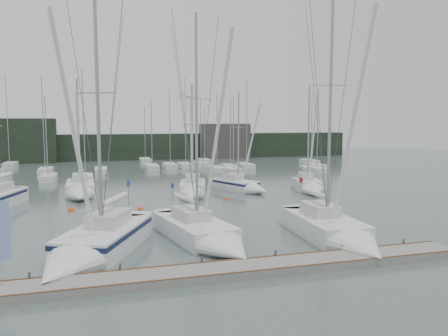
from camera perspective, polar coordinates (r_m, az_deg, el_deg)
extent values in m
plane|color=#485854|center=(26.80, -0.72, -10.07)|extent=(160.00, 160.00, 0.00)
cube|color=slate|center=(22.19, 2.83, -13.03)|extent=(24.00, 2.00, 0.40)
cube|color=black|center=(87.22, -11.70, 2.72)|extent=(90.00, 4.00, 5.00)
cube|color=black|center=(85.88, -25.05, 3.23)|extent=(12.00, 3.00, 8.00)
cube|color=#3F3D3A|center=(88.47, 0.12, 3.55)|extent=(10.00, 3.00, 7.00)
cube|color=#BCBCC1|center=(63.11, 1.09, -0.36)|extent=(1.80, 4.50, 0.90)
cylinder|color=gray|center=(62.25, 1.23, 4.61)|extent=(0.12, 0.12, 10.08)
cube|color=#BCBCC1|center=(70.40, 11.83, 0.18)|extent=(1.80, 4.50, 0.90)
cylinder|color=gray|center=(69.60, 12.14, 5.34)|extent=(0.12, 0.12, 11.79)
cube|color=#BCBCC1|center=(77.67, -2.64, 0.85)|extent=(1.80, 4.50, 0.90)
cylinder|color=gray|center=(76.88, -2.57, 4.49)|extent=(0.12, 0.12, 9.00)
cube|color=#BCBCC1|center=(65.45, -15.74, -0.36)|extent=(1.80, 4.50, 0.90)
cylinder|color=gray|center=(64.60, -15.86, 3.94)|extent=(0.12, 0.12, 8.95)
cube|color=#BCBCC1|center=(79.49, -26.13, 0.35)|extent=(1.80, 4.50, 0.90)
cylinder|color=gray|center=(78.67, -26.45, 5.66)|extent=(0.12, 0.12, 13.84)
cube|color=#BCBCC1|center=(68.70, -9.40, 0.09)|extent=(1.80, 4.50, 0.90)
cylinder|color=gray|center=(67.86, -9.43, 4.72)|extent=(0.12, 0.12, 10.22)
cube|color=#BCBCC1|center=(80.97, -10.27, 0.97)|extent=(1.80, 4.50, 0.90)
cylinder|color=gray|center=(80.18, -10.30, 4.48)|extent=(0.12, 0.12, 9.03)
cube|color=#BCBCC1|center=(72.01, -3.11, 0.43)|extent=(1.80, 4.50, 0.90)
cylinder|color=gray|center=(71.18, -3.05, 4.87)|extent=(0.12, 0.12, 10.26)
cube|color=#BCBCC1|center=(59.27, -21.94, -1.23)|extent=(1.80, 4.50, 0.90)
cylinder|color=gray|center=(58.37, -22.20, 3.97)|extent=(0.12, 0.12, 9.89)
cube|color=#BCBCC1|center=(77.92, 11.10, 0.76)|extent=(1.80, 4.50, 0.90)
cylinder|color=gray|center=(77.15, 11.36, 5.46)|extent=(0.12, 0.12, 11.88)
cube|color=#BCBCC1|center=(64.70, -1.03, -0.20)|extent=(1.80, 4.50, 0.90)
cylinder|color=gray|center=(63.84, -0.92, 4.95)|extent=(0.12, 0.12, 10.75)
cube|color=#BCBCC1|center=(57.42, -17.61, -1.30)|extent=(1.80, 4.50, 0.90)
cylinder|color=gray|center=(56.47, -17.85, 5.67)|extent=(0.12, 0.12, 13.03)
cube|color=#BCBCC1|center=(67.71, -22.26, -0.38)|extent=(1.80, 4.50, 0.90)
cylinder|color=gray|center=(66.83, -22.54, 5.48)|extent=(0.12, 0.12, 12.94)
cube|color=#BCBCC1|center=(70.40, -7.09, 0.27)|extent=(1.80, 4.50, 0.90)
cylinder|color=gray|center=(69.55, -7.09, 5.38)|extent=(0.12, 0.12, 11.66)
cube|color=#BCBCC1|center=(62.33, -27.08, -1.12)|extent=(1.80, 4.50, 0.90)
cube|color=#BCBCC1|center=(65.57, 11.80, -0.25)|extent=(1.80, 4.50, 0.90)
cylinder|color=gray|center=(64.75, 12.13, 5.06)|extent=(0.12, 0.12, 11.26)
cube|color=#BCBCC1|center=(69.70, 2.83, 0.25)|extent=(1.80, 4.50, 0.90)
cylinder|color=gray|center=(68.86, 3.00, 6.11)|extent=(0.12, 0.12, 13.35)
cube|color=#BCBCC1|center=(70.28, -5.10, 0.28)|extent=(1.80, 4.50, 0.90)
cylinder|color=gray|center=(69.42, -5.07, 6.19)|extent=(0.12, 0.12, 13.56)
cube|color=#BCBCC1|center=(67.59, 0.71, 0.07)|extent=(1.80, 4.50, 0.90)
cylinder|color=gray|center=(66.75, 0.84, 4.81)|extent=(0.12, 0.12, 10.29)
cube|color=#BCBCC1|center=(26.79, -15.20, -9.18)|extent=(5.98, 8.04, 1.68)
cone|color=#BCBCC1|center=(22.28, -20.66, -12.52)|extent=(4.25, 4.21, 3.24)
cube|color=#BCBCC1|center=(27.00, -14.80, -6.37)|extent=(2.84, 3.42, 0.78)
cylinder|color=gray|center=(25.39, -16.13, 6.53)|extent=(0.20, 0.20, 12.84)
cylinder|color=silver|center=(27.63, -14.12, -3.94)|extent=(1.77, 3.40, 0.31)
cube|color=#0F1939|center=(26.65, -15.23, -8.03)|extent=(6.01, 8.06, 0.28)
cube|color=#1A4691|center=(29.77, -12.39, -1.99)|extent=(0.27, 0.56, 0.40)
cube|color=#BCBCC1|center=(28.54, -3.94, -8.18)|extent=(4.44, 7.61, 1.44)
cone|color=#BCBCC1|center=(24.14, 1.05, -10.85)|extent=(3.62, 3.61, 3.07)
cube|color=#BCBCC1|center=(28.73, -4.35, -5.92)|extent=(2.23, 3.14, 0.67)
cylinder|color=gray|center=(27.19, -3.62, 6.33)|extent=(0.17, 0.17, 12.86)
cylinder|color=silver|center=(29.42, -5.10, -3.93)|extent=(0.96, 3.47, 0.27)
cube|color=#1A4691|center=(31.48, -6.75, -2.32)|extent=(0.12, 0.51, 0.35)
cube|color=#BCBCC1|center=(29.64, 12.86, -7.69)|extent=(3.52, 7.22, 1.59)
cone|color=#BCBCC1|center=(25.37, 18.00, -10.19)|extent=(3.33, 3.18, 3.19)
cube|color=#BCBCC1|center=(29.85, 12.46, -5.28)|extent=(1.88, 2.91, 0.74)
cylinder|color=gray|center=(28.36, 13.69, 7.64)|extent=(0.19, 0.19, 14.07)
cylinder|color=silver|center=(30.46, 11.77, -3.21)|extent=(0.46, 3.47, 0.30)
cube|color=maroon|center=(32.48, 10.04, -1.56)|extent=(0.05, 0.57, 0.38)
cube|color=#BCBCC1|center=(43.71, -27.19, -2.22)|extent=(2.05, 2.60, 0.74)
cylinder|color=silver|center=(44.13, -26.89, -0.88)|extent=(1.07, 2.76, 0.30)
cube|color=#BCBCC1|center=(47.16, -18.22, -2.71)|extent=(2.83, 6.06, 1.64)
cone|color=#BCBCC1|center=(42.92, -18.31, -3.56)|extent=(2.77, 2.63, 2.73)
cube|color=#BCBCC1|center=(47.54, -18.26, -1.18)|extent=(1.54, 2.43, 0.76)
cylinder|color=gray|center=(46.22, -18.48, 4.60)|extent=(0.20, 0.20, 10.38)
cylinder|color=silver|center=(48.08, -18.29, 0.08)|extent=(0.36, 2.94, 0.31)
cube|color=#BCBCC1|center=(44.98, -4.12, -2.85)|extent=(3.71, 5.91, 1.57)
cone|color=#BCBCC1|center=(41.12, -4.25, -3.70)|extent=(2.98, 2.87, 2.51)
cube|color=#BCBCC1|center=(45.34, -4.12, -1.32)|extent=(1.85, 2.45, 0.73)
cylinder|color=gray|center=(44.06, -4.19, 4.41)|extent=(0.19, 0.19, 9.85)
cylinder|color=silver|center=(45.79, -4.11, -0.06)|extent=(0.91, 2.67, 0.29)
cube|color=#BCBCC1|center=(47.51, 1.58, -2.43)|extent=(4.24, 5.59, 1.38)
cone|color=#BCBCC1|center=(44.92, 4.66, -2.95)|extent=(3.06, 2.95, 2.39)
cube|color=#BCBCC1|center=(47.71, 1.21, -1.17)|extent=(2.02, 2.38, 0.64)
cylinder|color=gray|center=(46.74, 1.89, 4.16)|extent=(0.17, 0.17, 9.55)
cylinder|color=silver|center=(48.03, 0.78, -0.12)|extent=(1.24, 2.36, 0.26)
cube|color=#0F1939|center=(47.45, 1.58, -1.88)|extent=(4.27, 5.62, 0.23)
cube|color=#BCBCC1|center=(48.64, 10.75, -2.31)|extent=(3.74, 5.92, 1.45)
cone|color=#BCBCC1|center=(44.86, 11.81, -3.04)|extent=(2.94, 2.89, 2.42)
cube|color=#BCBCC1|center=(48.97, 10.66, -1.00)|extent=(1.85, 2.46, 0.68)
cylinder|color=gray|center=(47.76, 10.99, 4.50)|extent=(0.17, 0.17, 10.11)
cylinder|color=silver|center=(49.46, 10.53, 0.09)|extent=(0.95, 2.66, 0.27)
sphere|color=#E54814|center=(38.04, -10.86, -5.32)|extent=(0.48, 0.48, 0.48)
sphere|color=#E54814|center=(41.97, 0.35, -4.14)|extent=(0.48, 0.48, 0.48)
sphere|color=#E54814|center=(39.07, -19.30, -5.26)|extent=(0.59, 0.59, 0.59)
cube|color=#1E3FBB|center=(20.87, -26.85, -7.28)|extent=(0.50, 0.18, 2.57)
ellipsoid|color=white|center=(23.59, -4.67, 9.36)|extent=(0.26, 0.46, 0.20)
cube|color=#999BA1|center=(23.51, -5.34, 9.41)|extent=(0.46, 0.18, 0.11)
cube|color=#999BA1|center=(23.68, -4.01, 9.40)|extent=(0.46, 0.18, 0.11)
sphere|color=#E54814|center=(37.01, -8.19, -5.60)|extent=(0.56, 0.56, 0.56)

